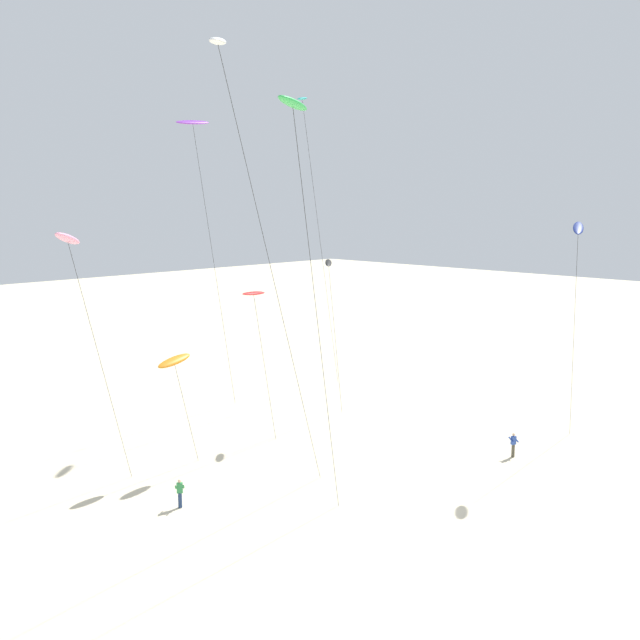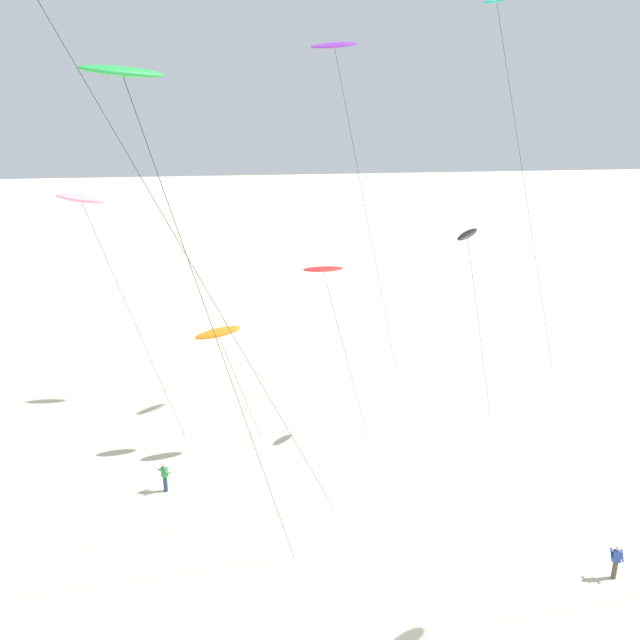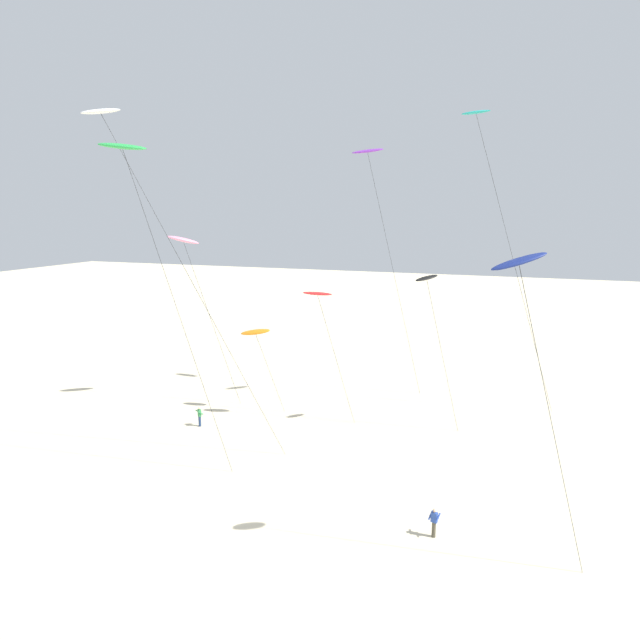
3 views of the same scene
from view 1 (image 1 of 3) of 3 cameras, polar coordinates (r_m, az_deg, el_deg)
name	(u,v)px [view 1 (image 1 of 3)]	position (r m, az deg, el deg)	size (l,w,h in m)	color
ground_plane	(418,508)	(42.28, 7.71, -14.44)	(260.00, 260.00, 0.00)	beige
kite_pink	(68,240)	(41.14, -19.24, 5.97)	(5.54, 2.94, 15.56)	pink
kite_black	(329,266)	(54.65, 0.69, 4.24)	(3.72, 1.96, 12.79)	black
kite_white	(220,51)	(33.37, -7.88, 20.26)	(11.77, 5.40, 24.06)	white
kite_purple	(193,127)	(55.79, -9.95, 14.76)	(6.62, 2.46, 23.09)	purple
kite_orange	(174,361)	(45.67, -11.41, -3.20)	(3.63, 1.51, 7.72)	orange
kite_teal	(303,106)	(60.66, -1.34, 16.54)	(8.90, 4.08, 25.49)	teal
kite_red	(254,295)	(48.10, -5.24, 2.00)	(4.12, 1.80, 11.18)	red
kite_green	(293,107)	(33.50, -2.12, 16.40)	(7.01, 3.25, 21.61)	green
kite_navy	(578,231)	(50.48, 19.67, 6.65)	(5.27, 2.43, 15.82)	navy
kite_flyer_nearest	(180,492)	(42.31, -10.98, -13.20)	(0.72, 0.72, 1.67)	navy
kite_flyer_middle	(513,444)	(50.94, 14.99, -9.43)	(0.65, 0.63, 1.67)	#4C4738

